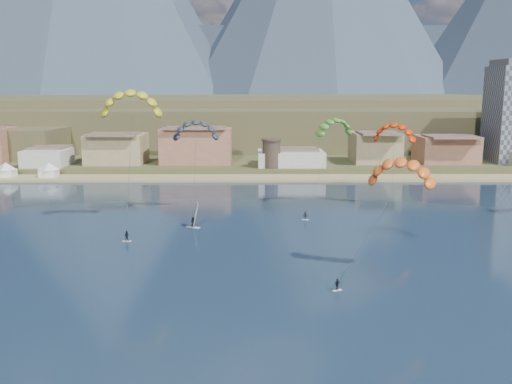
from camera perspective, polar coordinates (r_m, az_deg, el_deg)
ground at (r=59.05m, az=0.18°, el=-15.41°), size 2400.00×2400.00×0.00m
beach at (r=161.13m, az=-0.15°, el=1.42°), size 2200.00×12.00×0.90m
land at (r=613.63m, az=-0.28°, el=8.15°), size 2200.00×900.00×4.00m
foothills at (r=286.96m, az=4.29°, el=7.18°), size 940.00×210.00×18.00m
mountain_ridge at (r=885.63m, az=-1.30°, el=18.64°), size 2060.00×480.00×400.00m
town at (r=180.38m, az=-13.02°, el=4.61°), size 400.00×24.00×12.00m
watchtower at (r=168.31m, az=1.55°, el=3.91°), size 5.82×5.82×8.60m
kitesurfer_yellow at (r=107.26m, az=-12.40°, el=9.01°), size 12.21×15.14×26.88m
kitesurfer_orange at (r=80.48m, az=14.31°, el=2.38°), size 15.37×11.76×18.99m
kitesurfer_green at (r=122.80m, az=7.82°, el=6.65°), size 12.49×16.46×22.00m
distant_kite_dark at (r=116.51m, az=-6.04°, el=6.52°), size 10.04×6.51×20.77m
distant_kite_orange at (r=126.14m, az=13.68°, el=6.11°), size 10.20×7.95×19.79m
windsurfer at (r=106.22m, az=-6.23°, el=-2.77°), size 2.85×2.99×4.65m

